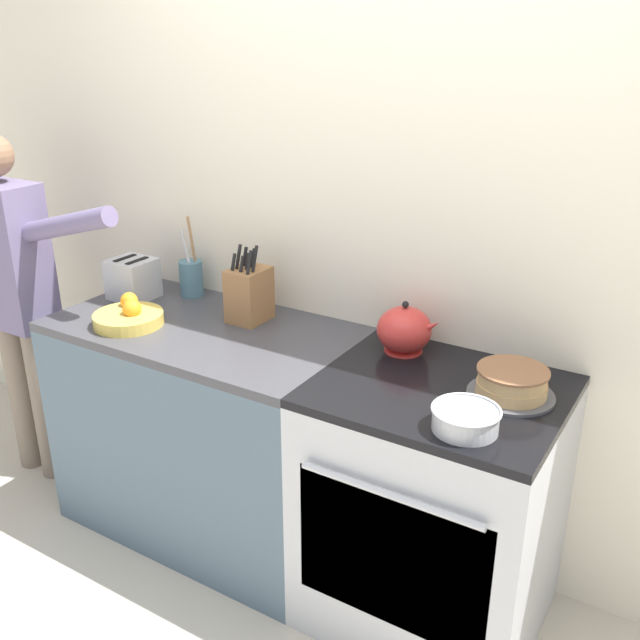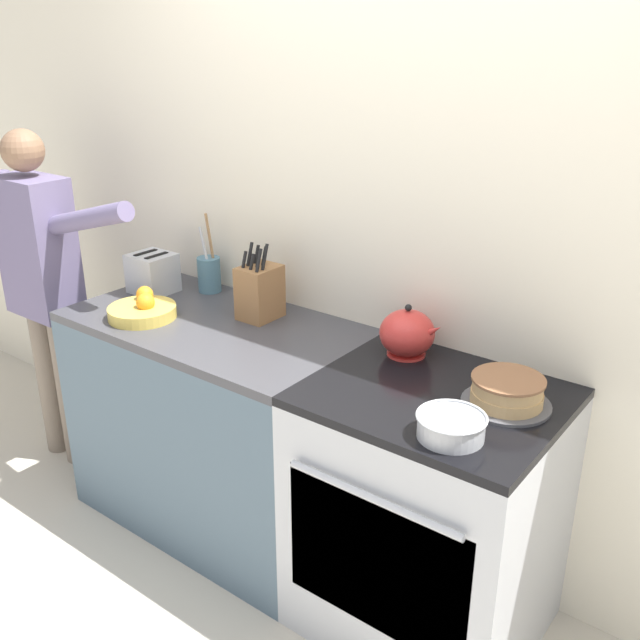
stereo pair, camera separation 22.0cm
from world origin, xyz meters
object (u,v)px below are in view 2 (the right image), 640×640
at_px(tea_kettle, 408,333).
at_px(person_baker, 43,275).
at_px(stove_range, 427,513).
at_px(mixing_bowl, 451,426).
at_px(utensil_crock, 209,273).
at_px(layer_cake, 507,393).
at_px(knife_block, 260,292).
at_px(fruit_bowl, 143,310).
at_px(toaster, 153,273).

xyz_separation_m(tea_kettle, person_baker, (-1.70, -0.31, -0.05)).
xyz_separation_m(stove_range, mixing_bowl, (0.16, -0.20, 0.49)).
xyz_separation_m(utensil_crock, person_baker, (-0.69, -0.36, -0.05)).
xyz_separation_m(layer_cake, knife_block, (-1.06, 0.08, 0.06)).
distance_m(layer_cake, utensil_crock, 1.44).
height_order(layer_cake, fruit_bowl, fruit_bowl).
distance_m(tea_kettle, fruit_bowl, 1.05).
bearing_deg(stove_range, layer_cake, 16.52).
bearing_deg(knife_block, utensil_crock, 165.65).
bearing_deg(fruit_bowl, layer_cake, 7.78).
bearing_deg(fruit_bowl, utensil_crock, 91.41).
xyz_separation_m(tea_kettle, utensil_crock, (-1.01, 0.05, 0.00)).
height_order(layer_cake, mixing_bowl, layer_cake).
relative_size(knife_block, utensil_crock, 0.88).
distance_m(stove_range, fruit_bowl, 1.32).
bearing_deg(toaster, person_baker, -157.21).
relative_size(layer_cake, tea_kettle, 1.15).
bearing_deg(person_baker, mixing_bowl, 1.37).
xyz_separation_m(utensil_crock, toaster, (-0.19, -0.15, 0.00)).
bearing_deg(stove_range, utensil_crock, 168.95).
bearing_deg(toaster, layer_cake, -1.00).
xyz_separation_m(tea_kettle, fruit_bowl, (-1.00, -0.32, -0.05)).
distance_m(knife_block, fruit_bowl, 0.47).
bearing_deg(tea_kettle, fruit_bowl, -162.04).
height_order(knife_block, toaster, knife_block).
distance_m(stove_range, tea_kettle, 0.60).
bearing_deg(mixing_bowl, person_baker, 177.76).
relative_size(mixing_bowl, knife_block, 0.65).
distance_m(tea_kettle, utensil_crock, 1.01).
xyz_separation_m(tea_kettle, mixing_bowl, (0.37, -0.39, -0.05)).
bearing_deg(mixing_bowl, knife_block, 161.12).
bearing_deg(tea_kettle, toaster, -175.14).
relative_size(layer_cake, fruit_bowl, 1.01).
distance_m(mixing_bowl, toaster, 1.60).
distance_m(layer_cake, tea_kettle, 0.44).
relative_size(layer_cake, toaster, 1.42).
distance_m(knife_block, toaster, 0.57).
distance_m(utensil_crock, toaster, 0.24).
bearing_deg(person_baker, layer_cake, 8.51).
bearing_deg(stove_range, toaster, 176.38).
xyz_separation_m(mixing_bowl, fruit_bowl, (-1.38, 0.07, -0.00)).
xyz_separation_m(layer_cake, utensil_crock, (-1.43, 0.18, 0.04)).
xyz_separation_m(stove_range, utensil_crock, (-1.23, 0.24, 0.53)).
bearing_deg(mixing_bowl, layer_cake, 79.73).
height_order(utensil_crock, toaster, utensil_crock).
relative_size(stove_range, tea_kettle, 3.86).
bearing_deg(utensil_crock, toaster, -141.35).
bearing_deg(mixing_bowl, toaster, 169.51).
bearing_deg(layer_cake, mixing_bowl, -100.27).
relative_size(tea_kettle, toaster, 1.24).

